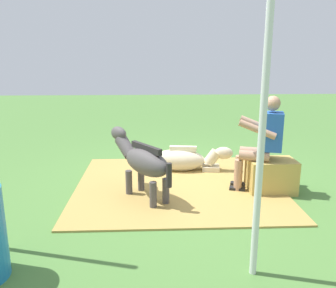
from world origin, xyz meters
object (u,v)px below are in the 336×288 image
at_px(soda_bottle, 297,177).
at_px(pony_standing, 142,160).
at_px(pony_lying, 184,160).
at_px(hay_bale, 271,176).
at_px(person_seated, 262,140).
at_px(tent_pole_left, 261,146).

bearing_deg(soda_bottle, pony_standing, 8.92).
distance_m(pony_standing, pony_lying, 1.33).
height_order(hay_bale, pony_standing, pony_standing).
xyz_separation_m(pony_standing, soda_bottle, (-2.24, -0.35, -0.39)).
xyz_separation_m(person_seated, pony_standing, (1.62, 0.18, -0.22)).
bearing_deg(pony_lying, hay_bale, 139.60).
bearing_deg(hay_bale, person_seated, -11.50).
height_order(hay_bale, tent_pole_left, tent_pole_left).
relative_size(hay_bale, pony_standing, 0.55).
xyz_separation_m(hay_bale, pony_standing, (1.78, 0.14, 0.29)).
relative_size(hay_bale, tent_pole_left, 0.28).
bearing_deg(pony_standing, soda_bottle, -171.08).
height_order(person_seated, tent_pole_left, tent_pole_left).
distance_m(soda_bottle, tent_pole_left, 2.63).
distance_m(hay_bale, pony_standing, 1.81).
xyz_separation_m(person_seated, pony_lying, (0.97, -0.93, -0.55)).
relative_size(pony_standing, pony_lying, 0.86).
height_order(hay_bale, pony_lying, hay_bale).
height_order(pony_standing, tent_pole_left, tent_pole_left).
distance_m(hay_bale, tent_pole_left, 2.23).
bearing_deg(person_seated, soda_bottle, -164.14).
relative_size(person_seated, tent_pole_left, 0.58).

